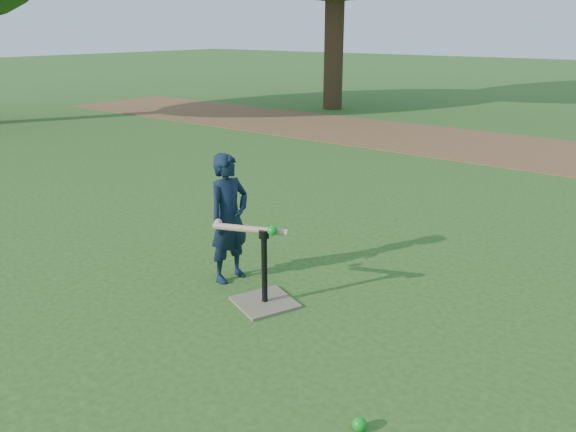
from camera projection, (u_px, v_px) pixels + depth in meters
The scene contains 6 objects.
ground at pixel (268, 329), 4.06m from camera, with size 80.00×80.00×0.00m, color #285116.
dirt_strip at pixel (544, 153), 9.70m from camera, with size 24.00×3.00×0.01m, color brown.
child at pixel (229, 218), 4.70m from camera, with size 0.40×0.26×1.10m, color black.
wiffle_ball_ground at pixel (359, 424), 3.02m from camera, with size 0.08×0.08×0.08m, color #0D981D.
batting_tee at pixel (265, 291), 4.40m from camera, with size 0.56×0.56×0.61m.
swing_action at pixel (251, 229), 4.29m from camera, with size 0.62×0.27×0.10m.
Camera 1 is at (2.30, -2.76, 2.07)m, focal length 35.00 mm.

